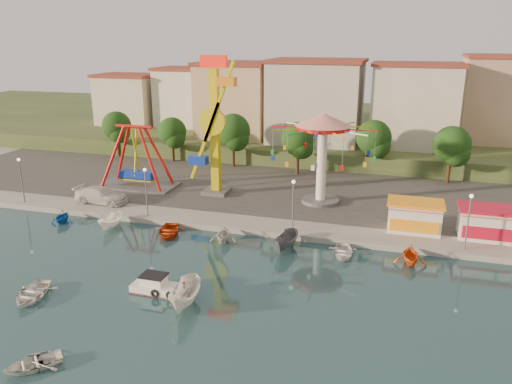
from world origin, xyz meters
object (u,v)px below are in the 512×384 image
at_px(skiff, 186,295).
at_px(cabin_motorboat, 159,288).
at_px(kamikaze_tower, 216,130).
at_px(van, 101,195).
at_px(wave_swinger, 323,138).
at_px(rowboat_a, 31,293).
at_px(pirate_ship_ride, 136,158).

bearing_deg(skiff, cabin_motorboat, 148.88).
bearing_deg(kamikaze_tower, van, -149.60).
bearing_deg(skiff, wave_swinger, 70.61).
bearing_deg(kamikaze_tower, rowboat_a, -100.51).
bearing_deg(pirate_ship_ride, wave_swinger, 0.90).
distance_m(rowboat_a, van, 21.15).
distance_m(rowboat_a, skiff, 12.01).
xyz_separation_m(kamikaze_tower, rowboat_a, (-4.99, -26.91, -8.15)).
bearing_deg(wave_swinger, cabin_motorboat, -110.04).
height_order(pirate_ship_ride, skiff, pirate_ship_ride).
relative_size(wave_swinger, cabin_motorboat, 2.59).
distance_m(pirate_ship_ride, skiff, 30.71).
relative_size(kamikaze_tower, rowboat_a, 4.02).
bearing_deg(kamikaze_tower, wave_swinger, 2.20).
relative_size(cabin_motorboat, rowboat_a, 1.09).
bearing_deg(skiff, pirate_ship_ride, 119.19).
relative_size(cabin_motorboat, van, 0.71).
relative_size(wave_swinger, skiff, 2.47).
bearing_deg(cabin_motorboat, pirate_ship_ride, 123.01).
bearing_deg(van, skiff, -132.43).
xyz_separation_m(pirate_ship_ride, kamikaze_tower, (10.95, -0.11, 4.18)).
distance_m(wave_swinger, van, 26.33).
xyz_separation_m(pirate_ship_ride, cabin_motorboat, (14.87, -23.49, -3.97)).
distance_m(pirate_ship_ride, rowboat_a, 27.96).
xyz_separation_m(pirate_ship_ride, skiff, (17.76, -24.82, -3.49)).
bearing_deg(van, wave_swinger, -71.76).
height_order(rowboat_a, van, van).
bearing_deg(kamikaze_tower, pirate_ship_ride, 179.41).
height_order(rowboat_a, skiff, skiff).
bearing_deg(van, cabin_motorboat, -135.05).
bearing_deg(rowboat_a, van, 96.32).
xyz_separation_m(cabin_motorboat, rowboat_a, (-8.91, -3.54, 0.01)).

